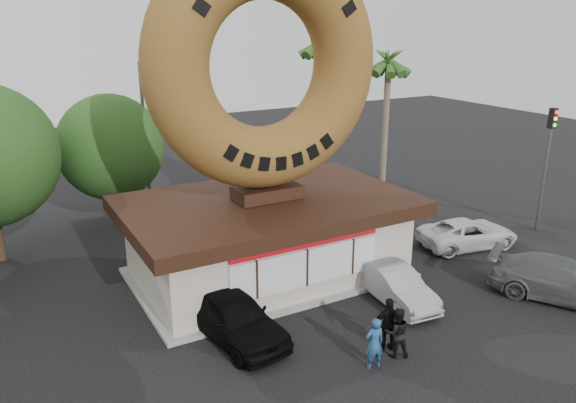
% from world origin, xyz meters
% --- Properties ---
extents(ground, '(90.00, 90.00, 0.00)m').
position_xyz_m(ground, '(0.00, 0.00, 0.00)').
color(ground, black).
rests_on(ground, ground).
extents(donut_shop, '(11.20, 7.20, 3.80)m').
position_xyz_m(donut_shop, '(0.00, 5.98, 1.77)').
color(donut_shop, beige).
rests_on(donut_shop, ground).
extents(giant_donut, '(9.23, 2.35, 9.23)m').
position_xyz_m(giant_donut, '(0.00, 6.00, 8.42)').
color(giant_donut, brown).
rests_on(giant_donut, donut_shop).
extents(tree_mid, '(5.20, 5.20, 6.63)m').
position_xyz_m(tree_mid, '(-4.00, 15.00, 4.02)').
color(tree_mid, '#473321').
rests_on(tree_mid, ground).
extents(palm_near, '(2.60, 2.60, 9.75)m').
position_xyz_m(palm_near, '(7.50, 14.00, 8.41)').
color(palm_near, '#726651').
rests_on(palm_near, ground).
extents(palm_far, '(2.60, 2.60, 8.75)m').
position_xyz_m(palm_far, '(11.00, 12.50, 7.48)').
color(palm_far, '#726651').
rests_on(palm_far, ground).
extents(street_lamp, '(2.11, 0.20, 8.00)m').
position_xyz_m(street_lamp, '(-1.86, 16.00, 4.48)').
color(street_lamp, '#59595E').
rests_on(street_lamp, ground).
extents(traffic_signal, '(0.30, 0.38, 6.07)m').
position_xyz_m(traffic_signal, '(14.00, 3.99, 3.87)').
color(traffic_signal, '#59595E').
rests_on(traffic_signal, ground).
extents(person_left, '(0.66, 0.48, 1.66)m').
position_xyz_m(person_left, '(-0.17, -1.30, 0.83)').
color(person_left, navy).
rests_on(person_left, ground).
extents(person_center, '(0.99, 0.91, 1.65)m').
position_xyz_m(person_center, '(0.81, -1.15, 0.83)').
color(person_center, black).
rests_on(person_center, ground).
extents(person_right, '(1.14, 0.81, 1.80)m').
position_xyz_m(person_right, '(0.81, -0.75, 0.90)').
color(person_right, black).
rests_on(person_right, ground).
extents(car_black, '(2.59, 4.92, 1.60)m').
position_xyz_m(car_black, '(-3.17, 2.32, 0.80)').
color(car_black, black).
rests_on(car_black, ground).
extents(car_silver, '(1.75, 4.11, 1.32)m').
position_xyz_m(car_silver, '(3.08, 1.68, 0.66)').
color(car_silver, '#97979C').
rests_on(car_silver, ground).
extents(car_grey, '(4.58, 5.65, 1.54)m').
position_xyz_m(car_grey, '(8.66, -1.26, 0.77)').
color(car_grey, '#5B5E60').
rests_on(car_grey, ground).
extents(car_white, '(4.96, 2.97, 1.29)m').
position_xyz_m(car_white, '(9.41, 4.18, 0.64)').
color(car_white, silver).
rests_on(car_white, ground).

